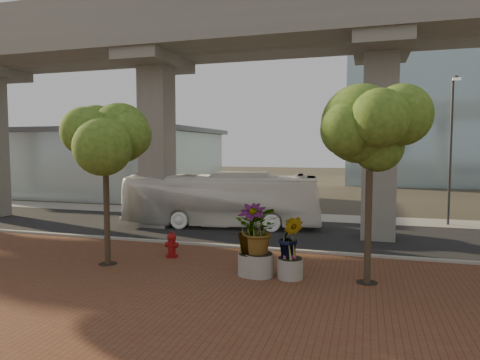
% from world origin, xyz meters
% --- Properties ---
extents(ground, '(160.00, 160.00, 0.00)m').
position_xyz_m(ground, '(0.00, 0.00, 0.00)').
color(ground, '#332F25').
rests_on(ground, ground).
extents(brick_plaza, '(70.00, 13.00, 0.06)m').
position_xyz_m(brick_plaza, '(0.00, -8.00, 0.03)').
color(brick_plaza, brown).
rests_on(brick_plaza, ground).
extents(asphalt_road, '(90.00, 8.00, 0.04)m').
position_xyz_m(asphalt_road, '(0.00, 2.00, 0.02)').
color(asphalt_road, black).
rests_on(asphalt_road, ground).
extents(curb_strip, '(70.00, 0.25, 0.16)m').
position_xyz_m(curb_strip, '(0.00, -2.00, 0.08)').
color(curb_strip, '#9C9A92').
rests_on(curb_strip, ground).
extents(far_sidewalk, '(90.00, 3.00, 0.06)m').
position_xyz_m(far_sidewalk, '(0.00, 7.50, 0.03)').
color(far_sidewalk, '#9C9A92').
rests_on(far_sidewalk, ground).
extents(transit_viaduct, '(72.00, 5.60, 12.40)m').
position_xyz_m(transit_viaduct, '(0.00, 2.00, 7.29)').
color(transit_viaduct, gray).
rests_on(transit_viaduct, ground).
extents(station_pavilion, '(23.00, 13.00, 6.30)m').
position_xyz_m(station_pavilion, '(-20.00, 16.00, 3.22)').
color(station_pavilion, '#ADC1C6').
rests_on(station_pavilion, ground).
extents(transit_bus, '(11.38, 4.04, 3.10)m').
position_xyz_m(transit_bus, '(-2.43, 2.86, 1.55)').
color(transit_bus, white).
rests_on(transit_bus, ground).
extents(fire_hydrant, '(0.53, 0.47, 1.05)m').
position_xyz_m(fire_hydrant, '(-2.11, -4.33, 0.57)').
color(fire_hydrant, maroon).
rests_on(fire_hydrant, ground).
extents(planter_front, '(2.23, 2.23, 2.45)m').
position_xyz_m(planter_front, '(1.92, -5.83, 1.55)').
color(planter_front, gray).
rests_on(planter_front, ground).
extents(planter_right, '(2.34, 2.34, 2.50)m').
position_xyz_m(planter_right, '(1.64, -5.79, 1.57)').
color(planter_right, gray).
rests_on(planter_right, ground).
extents(planter_left, '(1.95, 1.95, 2.15)m').
position_xyz_m(planter_left, '(3.00, -5.79, 1.36)').
color(planter_left, gray).
rests_on(planter_left, ground).
extents(street_tree_near_west, '(3.46, 3.46, 6.00)m').
position_xyz_m(street_tree_near_west, '(-4.00, -5.98, 4.46)').
color(street_tree_near_west, '#4D3C2C').
rests_on(street_tree_near_west, ground).
extents(street_tree_near_east, '(3.97, 3.97, 6.69)m').
position_xyz_m(street_tree_near_east, '(5.51, -5.54, 4.92)').
color(street_tree_near_east, '#4D3C2C').
rests_on(street_tree_near_east, ground).
extents(streetlamp_west, '(0.36, 1.06, 7.32)m').
position_xyz_m(streetlamp_west, '(-9.29, 7.40, 4.28)').
color(streetlamp_west, '#2F3035').
rests_on(streetlamp_west, ground).
extents(streetlamp_east, '(0.42, 1.22, 8.39)m').
position_xyz_m(streetlamp_east, '(10.03, 6.91, 4.89)').
color(streetlamp_east, '#323238').
rests_on(streetlamp_east, ground).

